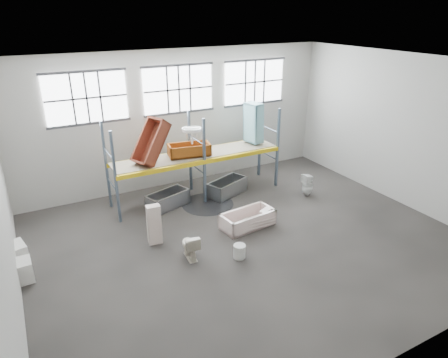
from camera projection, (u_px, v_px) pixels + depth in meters
floor at (248, 242)px, 11.74m from camera, size 12.00×10.00×0.10m
ceiling at (253, 63)px, 9.73m from camera, size 12.00×10.00×0.10m
wall_back at (179, 119)px, 14.83m from camera, size 12.00×0.10×5.00m
wall_front at (410, 255)px, 6.65m from camera, size 12.00×0.10×5.00m
wall_right at (405, 131)px, 13.37m from camera, size 0.10×10.00×5.00m
window_left at (86, 98)px, 12.92m from camera, size 2.60×0.04×1.60m
window_mid at (179, 89)px, 14.31m from camera, size 2.60×0.04×1.60m
window_right at (254, 82)px, 15.70m from camera, size 2.60×0.04×1.60m
rack_upright_la at (116, 178)px, 12.18m from camera, size 0.08×0.08×3.00m
rack_upright_lb at (106, 166)px, 13.15m from camera, size 0.08×0.08×3.00m
rack_upright_ma at (204, 162)px, 13.48m from camera, size 0.08×0.08×3.00m
rack_upright_mb at (190, 152)px, 14.45m from camera, size 0.08×0.08×3.00m
rack_upright_ra at (278, 148)px, 14.78m from camera, size 0.08×0.08×3.00m
rack_upright_rb at (260, 140)px, 15.76m from camera, size 0.08×0.08×3.00m
rack_beam_front at (204, 162)px, 13.48m from camera, size 6.00×0.10×0.14m
rack_beam_back at (190, 152)px, 14.45m from camera, size 6.00×0.10×0.14m
shelf_deck at (197, 154)px, 13.93m from camera, size 5.90×1.10×0.03m
wet_patch at (208, 204)px, 13.91m from camera, size 1.80×1.80×0.00m
bathtub_beige at (248, 219)px, 12.40m from camera, size 1.75×0.97×0.49m
cistern_spare at (265, 216)px, 12.54m from camera, size 0.50×0.38×0.43m
sink_in_tub at (250, 222)px, 12.40m from camera, size 0.51×0.51×0.15m
toilet_beige at (190, 246)px, 10.80m from camera, size 0.47×0.76×0.74m
cistern_tall at (154, 224)px, 11.39m from camera, size 0.41×0.29×1.20m
toilet_white at (308, 185)px, 14.42m from camera, size 0.39×0.38×0.83m
steel_tub_left at (168, 200)px, 13.64m from camera, size 1.58×1.08×0.53m
steel_tub_right at (227, 187)px, 14.55m from camera, size 1.65×1.20×0.55m
rust_tub_flat at (189, 150)px, 13.67m from camera, size 1.51×0.91×0.40m
rust_tub_tilted at (151, 142)px, 12.89m from camera, size 1.45×1.16×1.54m
sink_on_shelf at (192, 143)px, 13.45m from camera, size 0.79×0.70×0.57m
blue_tub_upright at (253, 123)px, 14.69m from camera, size 0.58×0.76×1.47m
bucket at (239, 251)px, 10.86m from camera, size 0.43×0.43×0.39m
carton_near at (19, 272)px, 9.88m from camera, size 0.66×0.57×0.55m
carton_far at (13, 254)px, 10.59m from camera, size 0.76×0.76×0.53m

